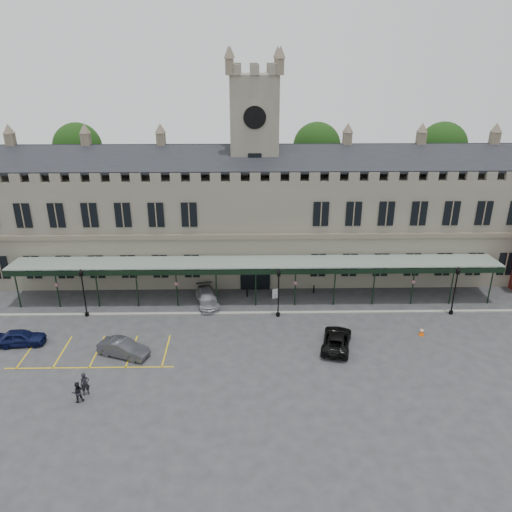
{
  "coord_description": "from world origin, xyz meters",
  "views": [
    {
      "loc": [
        -0.77,
        -38.13,
        24.49
      ],
      "look_at": [
        0.0,
        6.0,
        6.0
      ],
      "focal_mm": 35.0,
      "sensor_mm": 36.0,
      "label": 1
    }
  ],
  "objects_px": {
    "car_left_a": "(21,338)",
    "person_a": "(85,384)",
    "clock_tower": "(254,161)",
    "lamp_post_left": "(83,288)",
    "car_van": "(337,340)",
    "station_building": "(254,219)",
    "lamp_post_mid": "(279,288)",
    "sign_board": "(275,294)",
    "lamp_post_right": "(455,286)",
    "car_left_b": "(123,348)",
    "person_b": "(77,392)",
    "car_taxi": "(207,298)",
    "traffic_cone": "(422,331)"
  },
  "relations": [
    {
      "from": "sign_board",
      "to": "person_a",
      "type": "distance_m",
      "value": 21.78
    },
    {
      "from": "sign_board",
      "to": "car_taxi",
      "type": "height_order",
      "value": "car_taxi"
    },
    {
      "from": "lamp_post_left",
      "to": "person_b",
      "type": "distance_m",
      "value": 13.53
    },
    {
      "from": "clock_tower",
      "to": "lamp_post_right",
      "type": "xyz_separation_m",
      "value": [
        19.4,
        -10.91,
        -10.06
      ]
    },
    {
      "from": "lamp_post_mid",
      "to": "lamp_post_right",
      "type": "xyz_separation_m",
      "value": [
        17.24,
        0.14,
        0.01
      ]
    },
    {
      "from": "station_building",
      "to": "sign_board",
      "type": "xyz_separation_m",
      "value": [
        2.06,
        -7.2,
        -5.93
      ]
    },
    {
      "from": "car_taxi",
      "to": "sign_board",
      "type": "bearing_deg",
      "value": -2.65
    },
    {
      "from": "lamp_post_mid",
      "to": "person_b",
      "type": "distance_m",
      "value": 20.24
    },
    {
      "from": "clock_tower",
      "to": "lamp_post_mid",
      "type": "distance_m",
      "value": 15.1
    },
    {
      "from": "car_left_a",
      "to": "car_van",
      "type": "distance_m",
      "value": 28.01
    },
    {
      "from": "person_a",
      "to": "sign_board",
      "type": "bearing_deg",
      "value": 18.58
    },
    {
      "from": "sign_board",
      "to": "car_left_b",
      "type": "bearing_deg",
      "value": -161.7
    },
    {
      "from": "clock_tower",
      "to": "car_van",
      "type": "relative_size",
      "value": 4.86
    },
    {
      "from": "car_left_a",
      "to": "person_a",
      "type": "relative_size",
      "value": 2.24
    },
    {
      "from": "car_left_b",
      "to": "car_van",
      "type": "height_order",
      "value": "car_left_b"
    },
    {
      "from": "person_b",
      "to": "car_van",
      "type": "bearing_deg",
      "value": 176.1
    },
    {
      "from": "person_a",
      "to": "lamp_post_mid",
      "type": "bearing_deg",
      "value": 10.54
    },
    {
      "from": "traffic_cone",
      "to": "sign_board",
      "type": "relative_size",
      "value": 0.69
    },
    {
      "from": "traffic_cone",
      "to": "person_b",
      "type": "height_order",
      "value": "person_b"
    },
    {
      "from": "car_taxi",
      "to": "car_van",
      "type": "distance_m",
      "value": 14.51
    },
    {
      "from": "car_van",
      "to": "station_building",
      "type": "bearing_deg",
      "value": -52.61
    },
    {
      "from": "lamp_post_right",
      "to": "car_taxi",
      "type": "bearing_deg",
      "value": 174.22
    },
    {
      "from": "station_building",
      "to": "person_b",
      "type": "height_order",
      "value": "station_building"
    },
    {
      "from": "person_b",
      "to": "station_building",
      "type": "bearing_deg",
      "value": -142.7
    },
    {
      "from": "station_building",
      "to": "lamp_post_left",
      "type": "distance_m",
      "value": 20.09
    },
    {
      "from": "clock_tower",
      "to": "sign_board",
      "type": "distance_m",
      "value": 14.68
    },
    {
      "from": "clock_tower",
      "to": "car_left_a",
      "type": "distance_m",
      "value": 29.04
    },
    {
      "from": "traffic_cone",
      "to": "car_left_b",
      "type": "relative_size",
      "value": 0.17
    },
    {
      "from": "lamp_post_left",
      "to": "person_b",
      "type": "xyz_separation_m",
      "value": [
        3.19,
        -12.97,
        -2.17
      ]
    },
    {
      "from": "traffic_cone",
      "to": "car_left_b",
      "type": "xyz_separation_m",
      "value": [
        -26.68,
        -2.86,
        0.36
      ]
    },
    {
      "from": "lamp_post_left",
      "to": "sign_board",
      "type": "xyz_separation_m",
      "value": [
        18.78,
        3.4,
        -2.48
      ]
    },
    {
      "from": "car_left_b",
      "to": "clock_tower",
      "type": "bearing_deg",
      "value": -12.78
    },
    {
      "from": "station_building",
      "to": "traffic_cone",
      "type": "relative_size",
      "value": 78.94
    },
    {
      "from": "car_left_a",
      "to": "person_a",
      "type": "xyz_separation_m",
      "value": [
        7.8,
        -7.05,
        0.22
      ]
    },
    {
      "from": "lamp_post_left",
      "to": "lamp_post_right",
      "type": "distance_m",
      "value": 36.12
    },
    {
      "from": "person_a",
      "to": "person_b",
      "type": "xyz_separation_m",
      "value": [
        -0.32,
        -0.84,
        -0.08
      ]
    },
    {
      "from": "lamp_post_left",
      "to": "car_left_a",
      "type": "bearing_deg",
      "value": -130.1
    },
    {
      "from": "car_van",
      "to": "person_a",
      "type": "distance_m",
      "value": 21.13
    },
    {
      "from": "lamp_post_left",
      "to": "person_a",
      "type": "relative_size",
      "value": 2.72
    },
    {
      "from": "car_left_a",
      "to": "car_left_b",
      "type": "height_order",
      "value": "car_left_b"
    },
    {
      "from": "car_taxi",
      "to": "car_van",
      "type": "xyz_separation_m",
      "value": [
        12.0,
        -8.17,
        -0.01
      ]
    },
    {
      "from": "clock_tower",
      "to": "person_a",
      "type": "height_order",
      "value": "clock_tower"
    },
    {
      "from": "station_building",
      "to": "person_a",
      "type": "distance_m",
      "value": 26.86
    },
    {
      "from": "car_taxi",
      "to": "lamp_post_right",
      "type": "bearing_deg",
      "value": -17.74
    },
    {
      "from": "car_van",
      "to": "person_b",
      "type": "xyz_separation_m",
      "value": [
        -20.52,
        -7.05,
        0.14
      ]
    },
    {
      "from": "clock_tower",
      "to": "person_b",
      "type": "bearing_deg",
      "value": -119.75
    },
    {
      "from": "lamp_post_mid",
      "to": "sign_board",
      "type": "relative_size",
      "value": 4.66
    },
    {
      "from": "lamp_post_left",
      "to": "car_van",
      "type": "xyz_separation_m",
      "value": [
        23.72,
        -5.92,
        -2.31
      ]
    },
    {
      "from": "traffic_cone",
      "to": "car_left_b",
      "type": "bearing_deg",
      "value": -173.89
    },
    {
      "from": "lamp_post_left",
      "to": "sign_board",
      "type": "bearing_deg",
      "value": 10.26
    }
  ]
}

